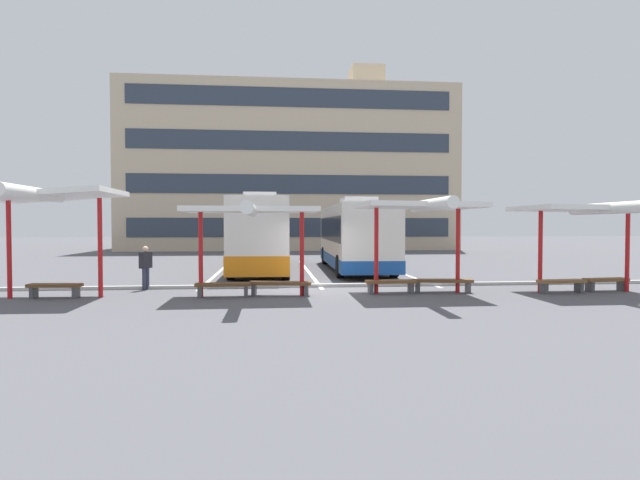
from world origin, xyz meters
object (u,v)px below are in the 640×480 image
coach_bus_0 (262,235)px  waiting_shelter_2 (420,208)px  coach_bus_1 (354,237)px  bench_3 (391,284)px  bench_5 (562,283)px  bench_1 (223,286)px  bench_0 (55,287)px  waiting_shelter_1 (251,212)px  bench_2 (280,285)px  bench_4 (443,282)px  waiting_passenger_0 (146,265)px  waiting_shelter_0 (50,198)px  waiting_shelter_3 (590,210)px  bench_6 (606,282)px

coach_bus_0 → waiting_shelter_2: size_ratio=2.57×
coach_bus_1 → bench_3: (-0.23, -8.83, -1.35)m
coach_bus_0 → bench_3: 10.43m
coach_bus_0 → bench_5: 14.15m
bench_1 → coach_bus_1: bearing=58.1°
bench_0 → waiting_shelter_1: waiting_shelter_1 is taller
bench_2 → bench_4: size_ratio=1.01×
coach_bus_0 → bench_5: bearing=-44.0°
bench_0 → bench_5: (16.35, -0.43, 0.00)m
waiting_passenger_0 → waiting_shelter_0: bearing=-138.2°
waiting_passenger_0 → bench_2: bearing=-22.5°
bench_0 → bench_1: 5.20m
coach_bus_1 → bench_4: (1.57, -8.75, -1.34)m
coach_bus_0 → bench_1: size_ratio=7.18×
coach_bus_0 → bench_1: 9.79m
waiting_shelter_1 → bench_1: size_ratio=2.49×
bench_4 → bench_5: same height
waiting_shelter_1 → waiting_shelter_3: bearing=-0.5°
bench_3 → coach_bus_0: bearing=115.4°
bench_0 → coach_bus_1: bearing=39.1°
bench_1 → bench_2: 1.81m
coach_bus_1 → waiting_shelter_1: size_ratio=2.52×
waiting_shelter_2 → bench_6: waiting_shelter_2 is taller
bench_1 → bench_6: bearing=0.8°
coach_bus_1 → bench_2: 9.85m
bench_2 → bench_6: (11.16, -0.00, -0.01)m
bench_3 → bench_4: 1.80m
waiting_shelter_0 → bench_5: (16.35, -0.21, -2.78)m
waiting_shelter_1 → bench_2: waiting_shelter_1 is taller
waiting_shelter_1 → waiting_shelter_0: bearing=178.0°
bench_4 → waiting_shelter_3: size_ratio=0.41×
waiting_shelter_0 → bench_3: (10.65, 0.24, -2.78)m
waiting_shelter_0 → bench_6: (18.15, 0.11, -2.78)m
waiting_passenger_0 → bench_3: bearing=-12.3°
bench_1 → waiting_passenger_0: size_ratio=1.14×
waiting_shelter_2 → bench_4: bearing=21.4°
coach_bus_0 → bench_1: coach_bus_0 is taller
bench_3 → bench_5: same height
coach_bus_1 → waiting_shelter_3: bearing=-55.8°
waiting_shelter_2 → waiting_passenger_0: (-9.25, 2.10, -1.98)m
bench_1 → waiting_passenger_0: (-2.89, 2.12, 0.53)m
coach_bus_1 → waiting_shelter_1: (-4.79, -9.28, 1.01)m
waiting_shelter_2 → waiting_shelter_3: 5.70m
waiting_shelter_2 → bench_4: 2.68m
coach_bus_1 → waiting_shelter_3: coach_bus_1 is taller
waiting_shelter_0 → waiting_shelter_2: 11.56m
coach_bus_1 → waiting_shelter_2: bearing=-85.8°
bench_3 → bench_5: bearing=-4.5°
bench_6 → waiting_shelter_2: bearing=-178.7°
bench_5 → bench_6: (1.80, 0.32, -0.00)m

